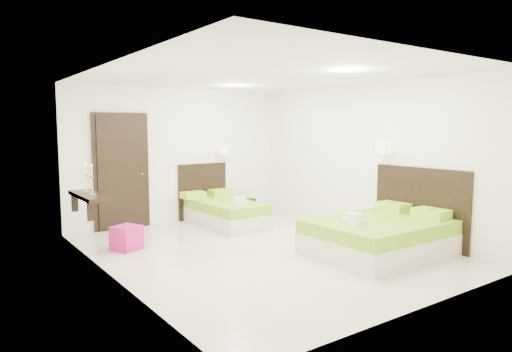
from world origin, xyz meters
TOP-DOWN VIEW (x-y plane):
  - floor at (0.00, 0.00)m, footprint 5.50×5.50m
  - bed_single at (0.48, 1.94)m, footprint 1.08×1.80m
  - bed_double at (1.35, -1.17)m, footprint 1.97×1.67m
  - nightstand at (1.33, 2.50)m, footprint 0.47×0.43m
  - ottoman at (-1.66, 1.21)m, footprint 0.49×0.49m
  - door at (-1.20, 2.70)m, footprint 1.02×0.15m
  - console_shelf at (-2.08, 1.60)m, footprint 0.35×1.20m

SIDE VIEW (x-z plane):
  - floor at x=0.00m, z-range 0.00..0.00m
  - nightstand at x=1.33m, z-range 0.00..0.35m
  - ottoman at x=-1.66m, z-range 0.00..0.37m
  - bed_single at x=0.48m, z-range -0.47..1.02m
  - bed_double at x=1.35m, z-range -0.52..1.11m
  - console_shelf at x=-2.08m, z-range 0.42..1.21m
  - door at x=-1.20m, z-range -0.02..2.12m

